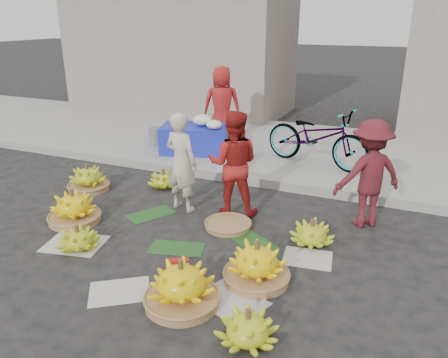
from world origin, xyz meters
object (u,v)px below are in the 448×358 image
at_px(vendor_cream, 181,162).
at_px(flower_table, 195,137).
at_px(banana_bunch_0, 73,208).
at_px(banana_bunch_4, 257,264).
at_px(bicycle, 317,137).

bearing_deg(vendor_cream, flower_table, -55.10).
bearing_deg(banana_bunch_0, flower_table, 86.44).
bearing_deg(banana_bunch_4, banana_bunch_0, 172.56).
bearing_deg(flower_table, banana_bunch_0, -110.98).
height_order(banana_bunch_0, banana_bunch_4, same).
relative_size(flower_table, bicycle, 0.73).
relative_size(banana_bunch_4, vendor_cream, 0.49).
distance_m(banana_bunch_0, flower_table, 3.22).
bearing_deg(flower_table, bicycle, -13.94).
xyz_separation_m(banana_bunch_0, banana_bunch_4, (2.74, -0.36, 0.00)).
height_order(vendor_cream, bicycle, vendor_cream).
relative_size(banana_bunch_4, bicycle, 0.35).
bearing_deg(banana_bunch_4, flower_table, 125.43).
height_order(banana_bunch_4, vendor_cream, vendor_cream).
distance_m(vendor_cream, bicycle, 2.77).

